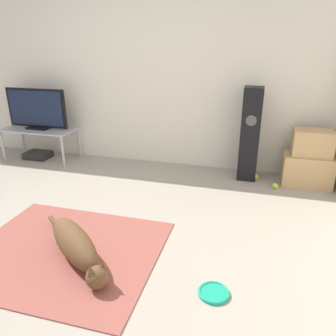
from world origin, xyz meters
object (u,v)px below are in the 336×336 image
object	(u,v)px
dog	(76,245)
tennis_ball_near_speaker	(256,177)
cardboard_box_lower	(307,170)
tv	(37,109)
cardboard_box_upper	(313,143)
game_console	(38,155)
tennis_ball_by_boxes	(275,186)
floor_speaker	(250,135)
frisbee	(214,293)
tv_stand	(40,132)

from	to	relation	value
dog	tennis_ball_near_speaker	xyz separation A→B (m)	(1.35, 2.07, -0.11)
cardboard_box_lower	tv	distance (m)	3.73
cardboard_box_upper	tennis_ball_near_speaker	xyz separation A→B (m)	(-0.60, -0.01, -0.50)
tv	game_console	xyz separation A→B (m)	(-0.08, -0.02, -0.69)
tennis_ball_by_boxes	game_console	distance (m)	3.41
floor_speaker	cardboard_box_upper	bearing A→B (deg)	0.30
frisbee	floor_speaker	distance (m)	2.24
frisbee	tv_stand	distance (m)	3.59
tv	game_console	size ratio (longest dim) A/B	2.58
floor_speaker	tv	bearing A→B (deg)	-179.58
tennis_ball_near_speaker	game_console	distance (m)	3.17
frisbee	dog	bearing A→B (deg)	175.31
frisbee	cardboard_box_lower	size ratio (longest dim) A/B	0.39
tennis_ball_near_speaker	game_console	xyz separation A→B (m)	(-3.17, -0.03, 0.01)
dog	cardboard_box_upper	xyz separation A→B (m)	(1.96, 2.08, 0.39)
tv_stand	tennis_ball_near_speaker	distance (m)	3.12
tv_stand	tennis_ball_near_speaker	bearing A→B (deg)	0.33
game_console	tennis_ball_by_boxes	bearing A→B (deg)	-3.18
tennis_ball_by_boxes	game_console	bearing A→B (deg)	176.82
cardboard_box_lower	game_console	size ratio (longest dim) A/B	1.60
floor_speaker	dog	bearing A→B (deg)	-120.70
game_console	cardboard_box_lower	bearing A→B (deg)	0.69
tv	tennis_ball_by_boxes	bearing A→B (deg)	-3.59
tennis_ball_by_boxes	tennis_ball_near_speaker	distance (m)	0.32
tennis_ball_near_speaker	dog	bearing A→B (deg)	-123.16
tv	tennis_ball_near_speaker	world-z (taller)	tv
cardboard_box_upper	tv	distance (m)	3.70
dog	tennis_ball_by_boxes	world-z (taller)	dog
frisbee	cardboard_box_lower	world-z (taller)	cardboard_box_lower
frisbee	cardboard_box_upper	world-z (taller)	cardboard_box_upper
cardboard_box_upper	game_console	xyz separation A→B (m)	(-3.77, -0.05, -0.48)
tennis_ball_by_boxes	game_console	size ratio (longest dim) A/B	0.19
floor_speaker	tennis_ball_by_boxes	bearing A→B (deg)	-33.20
tv	tv_stand	bearing A→B (deg)	-90.00
cardboard_box_upper	tennis_ball_by_boxes	size ratio (longest dim) A/B	6.82
tv	cardboard_box_lower	bearing A→B (deg)	0.40
frisbee	tv	world-z (taller)	tv
tennis_ball_by_boxes	game_console	xyz separation A→B (m)	(-3.41, 0.19, 0.01)
tv_stand	tennis_ball_near_speaker	world-z (taller)	tv_stand
dog	tv_stand	xyz separation A→B (m)	(-1.74, 2.05, 0.27)
dog	frisbee	size ratio (longest dim) A/B	4.26
dog	floor_speaker	size ratio (longest dim) A/B	0.82
game_console	tennis_ball_near_speaker	bearing A→B (deg)	0.62
cardboard_box_upper	game_console	world-z (taller)	cardboard_box_upper
tv	tennis_ball_near_speaker	bearing A→B (deg)	0.28
frisbee	tv_stand	world-z (taller)	tv_stand
dog	cardboard_box_lower	distance (m)	2.85
dog	cardboard_box_upper	size ratio (longest dim) A/B	2.09
cardboard_box_lower	cardboard_box_upper	bearing A→B (deg)	-1.11
frisbee	tennis_ball_near_speaker	xyz separation A→B (m)	(0.24, 2.16, 0.02)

